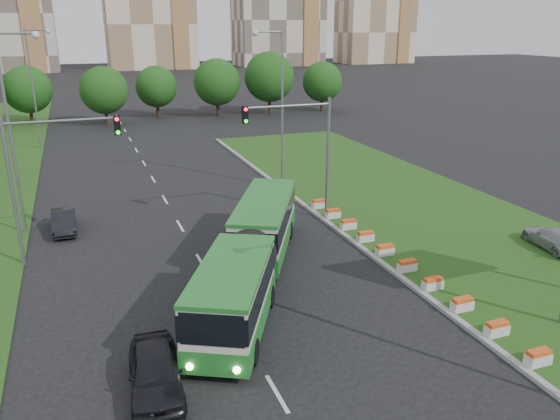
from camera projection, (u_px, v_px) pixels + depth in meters
name	position (u px, v px, depth m)	size (l,w,h in m)	color
ground	(293.00, 302.00, 25.41)	(360.00, 360.00, 0.00)	black
grass_median	(427.00, 215.00, 36.81)	(14.00, 60.00, 0.15)	#204B15
median_kerb	(334.00, 228.00, 34.49)	(0.30, 60.00, 0.18)	gray
lane_markings	(161.00, 192.00, 42.15)	(0.20, 100.00, 0.01)	beige
flower_planters	(396.00, 257.00, 29.18)	(1.10, 20.30, 0.60)	silver
traffic_mast_median	(305.00, 141.00, 34.15)	(5.76, 0.32, 8.00)	slate
traffic_mast_left	(43.00, 165.00, 28.22)	(5.76, 0.32, 8.00)	slate
street_lamps	(181.00, 140.00, 31.35)	(36.00, 60.00, 12.00)	slate
tree_line	(213.00, 84.00, 76.06)	(120.00, 8.00, 9.00)	#164412
midrise_east	(376.00, 1.00, 181.93)	(24.00, 14.00, 40.00)	beige
articulated_bus	(245.00, 253.00, 26.72)	(2.58, 16.57, 2.73)	beige
car_left_near	(155.00, 371.00, 19.05)	(1.81, 4.49, 1.53)	black
car_left_far	(64.00, 221.00, 33.96)	(1.39, 3.98, 1.31)	black
car_median	(554.00, 238.00, 30.99)	(1.71, 4.20, 1.22)	#9B9EA4
pedestrian	(225.00, 343.00, 20.70)	(0.57, 0.38, 1.58)	gray
shopping_trolley	(243.00, 365.00, 20.11)	(0.40, 0.42, 0.69)	#F45D0C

